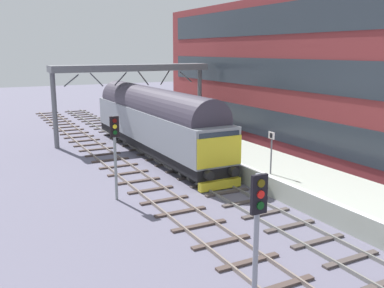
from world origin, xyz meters
TOP-DOWN VIEW (x-y plane):
  - ground_plane at (0.00, 0.00)m, footprint 140.00×140.00m
  - track_main at (0.00, 0.00)m, footprint 2.50×60.00m
  - track_adjacent_west at (-3.30, -0.00)m, footprint 2.50×60.00m
  - station_platform at (3.60, 0.00)m, footprint 4.00×44.00m
  - station_building at (10.34, 2.29)m, footprint 5.38×31.23m
  - diesel_locomotive at (0.00, 4.69)m, footprint 2.74×17.95m
  - signal_post_near at (-5.29, -14.58)m, footprint 0.44×0.22m
  - signal_post_mid at (-5.29, -3.16)m, footprint 0.44×0.22m
  - platform_number_sign at (2.01, -5.76)m, footprint 0.10×0.44m
  - waiting_passenger at (3.92, 6.44)m, footprint 0.46×0.47m
  - overhead_footbridge at (0.40, 10.03)m, footprint 12.60×2.00m

SIDE VIEW (x-z plane):
  - ground_plane at x=0.00m, z-range 0.00..0.00m
  - track_main at x=0.00m, z-range -0.02..0.13m
  - track_adjacent_west at x=-3.30m, z-range -0.02..0.13m
  - station_platform at x=3.60m, z-range 0.00..1.01m
  - waiting_passenger at x=3.92m, z-range 1.17..2.81m
  - platform_number_sign at x=2.01m, z-range 1.35..3.52m
  - diesel_locomotive at x=0.00m, z-range 0.14..4.82m
  - signal_post_mid at x=-5.29m, z-range 0.61..4.74m
  - signal_post_near at x=-5.29m, z-range 0.62..4.88m
  - station_building at x=10.34m, z-range 0.00..10.86m
  - overhead_footbridge at x=0.40m, z-range 2.48..8.56m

